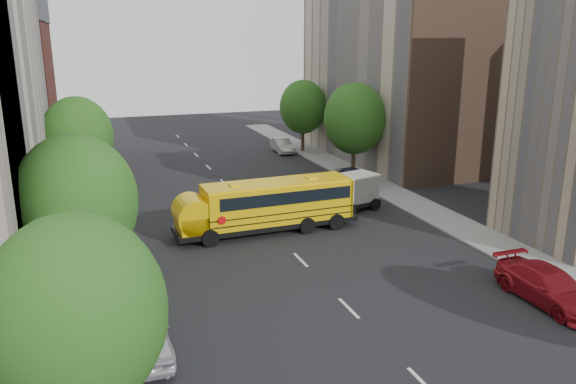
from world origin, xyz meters
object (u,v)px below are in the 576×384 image
school_bus (265,204)px  parked_car_1 (118,203)px  street_tree_5 (303,107)px  parked_car_2 (99,167)px  street_tree_1 (77,202)px  safari_truck (341,194)px  parked_car_3 (549,286)px  parked_car_5 (282,145)px  parked_car_0 (150,340)px  street_tree_2 (78,137)px  street_tree_0 (76,314)px  street_tree_4 (355,119)px  parked_car_4 (355,178)px

school_bus → parked_car_1: (-8.38, 7.06, -1.06)m
street_tree_5 → parked_car_2: bearing=-170.3°
street_tree_1 → parked_car_2: bearing=87.0°
school_bus → parked_car_2: 21.54m
school_bus → safari_truck: school_bus is taller
parked_car_3 → parked_car_5: bearing=89.8°
parked_car_0 → street_tree_2: bearing=-83.9°
street_tree_0 → parked_car_5: bearing=63.8°
street_tree_0 → safari_truck: street_tree_0 is taller
parked_car_2 → safari_truck: bearing=126.8°
street_tree_4 → parked_car_5: 13.23m
street_tree_4 → parked_car_4: 5.50m
street_tree_1 → safari_truck: (16.70, 9.15, -3.62)m
street_tree_1 → street_tree_5: size_ratio=1.05×
street_tree_0 → school_bus: street_tree_0 is taller
street_tree_2 → parked_car_1: (2.20, -3.89, -4.08)m
street_tree_0 → parked_car_2: bearing=87.8°
parked_car_1 → parked_car_0: bearing=92.7°
safari_truck → parked_car_0: bearing=-150.6°
street_tree_1 → school_bus: bearing=33.7°
street_tree_2 → safari_truck: 19.22m
street_tree_5 → parked_car_4: size_ratio=1.64×
safari_truck → school_bus: bearing=-175.9°
parked_car_1 → parked_car_3: 27.12m
parked_car_1 → parked_car_2: size_ratio=0.91×
street_tree_4 → parked_car_3: 24.98m
parked_car_0 → parked_car_4: parked_car_4 is taller
street_tree_4 → safari_truck: 10.97m
street_tree_1 → parked_car_0: 6.93m
street_tree_4 → street_tree_0: bearing=-128.2°
safari_truck → parked_car_3: size_ratio=1.12×
street_tree_2 → street_tree_4: (22.00, 0.00, 0.25)m
street_tree_2 → parked_car_0: (2.20, -23.00, -4.14)m
street_tree_4 → parked_car_2: 22.71m
street_tree_4 → parked_car_1: (-19.80, -3.89, -4.32)m
parked_car_2 → parked_car_0: bearing=86.8°
street_tree_2 → parked_car_5: street_tree_2 is taller
street_tree_5 → safari_truck: street_tree_5 is taller
street_tree_0 → school_bus: 20.26m
street_tree_2 → parked_car_2: (1.40, 8.50, -4.13)m
street_tree_1 → street_tree_5: 37.20m
parked_car_1 → safari_truck: bearing=163.8°
street_tree_5 → parked_car_3: street_tree_5 is taller
street_tree_0 → parked_car_4: bearing=50.4°
safari_truck → parked_car_2: 23.14m
street_tree_2 → parked_car_0: size_ratio=1.91×
street_tree_0 → parked_car_3: 20.47m
school_bus → parked_car_2: school_bus is taller
parked_car_0 → street_tree_1: bearing=-65.6°
street_tree_1 → parked_car_3: 21.25m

